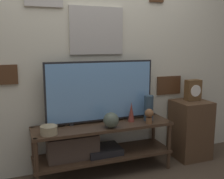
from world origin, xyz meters
The scene contains 10 objects.
wall_back centered at (0.00, 0.50, 1.35)m, with size 6.40×0.08×2.70m.
media_console centered at (-0.12, 0.24, 0.34)m, with size 1.47×0.41×0.54m.
television centered at (0.01, 0.33, 0.88)m, with size 1.18×0.05×0.66m.
vase_slim_bronze centered at (0.32, 0.24, 0.64)m, with size 0.07×0.07×0.21m.
vase_round_glass centered at (0.04, 0.12, 0.62)m, with size 0.16×0.16×0.16m.
vase_tall_ceramic centered at (0.52, 0.21, 0.68)m, with size 0.10×0.10×0.28m.
vase_wide_bowl centered at (-0.57, 0.14, 0.58)m, with size 0.16×0.16×0.08m.
decorative_bust centered at (0.47, 0.10, 0.63)m, with size 0.09×0.09×0.16m.
side_table centered at (1.12, 0.25, 0.35)m, with size 0.40×0.39×0.70m.
mantel_clock centered at (1.16, 0.29, 0.83)m, with size 0.19×0.11×0.25m.
Camera 1 is at (-0.86, -2.26, 1.38)m, focal length 42.00 mm.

